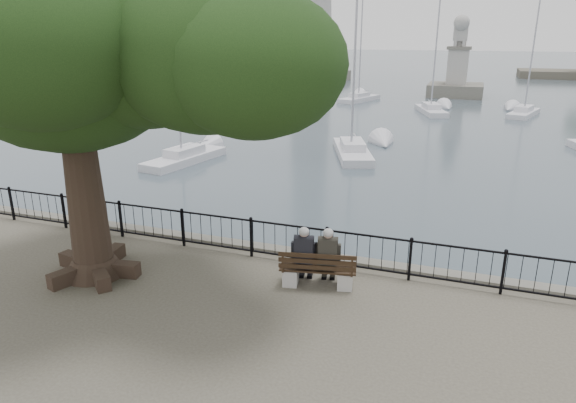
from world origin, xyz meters
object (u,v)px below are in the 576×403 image
at_px(person_left, 304,257).
at_px(person_right, 328,259).
at_px(tree, 99,41).
at_px(bench, 318,274).
at_px(lion_monument, 457,76).

distance_m(person_left, person_right, 0.53).
height_order(person_right, tree, tree).
bearing_deg(bench, person_right, 35.90).
bearing_deg(tree, person_left, 14.90).
bearing_deg(tree, bench, 13.42).
bearing_deg(bench, tree, -166.58).
relative_size(person_left, tree, 0.15).
distance_m(person_right, lion_monument, 48.34).
distance_m(bench, tree, 6.79).
height_order(person_left, person_right, same).
height_order(person_left, lion_monument, lion_monument).
relative_size(tree, lion_monument, 1.19).
distance_m(bench, person_right, 0.42).
bearing_deg(person_right, person_left, -168.60).
relative_size(person_right, tree, 0.15).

